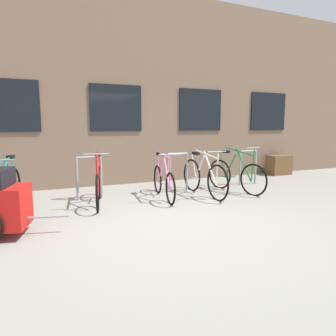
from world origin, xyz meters
The scene contains 9 objects.
ground_plane centered at (0.00, 0.00, 0.00)m, with size 42.00×42.00×0.00m, color gray.
storefront_building centered at (0.00, 6.77, 2.45)m, with size 28.00×7.18×4.91m.
bike_rack centered at (0.10, 1.90, 0.53)m, with size 6.53×0.05×0.89m.
bicycle_white centered at (1.45, 1.29, 0.40)m, with size 0.44×1.83×1.02m.
bicycle_red centered at (-0.81, 1.41, 0.38)m, with size 0.51×1.68×1.05m.
bicycle_pink centered at (0.54, 1.39, 0.36)m, with size 0.44×1.70×0.99m.
bicycle_teal centered at (-2.34, 1.35, 0.40)m, with size 0.44×1.68×1.01m.
bicycle_green centered at (2.30, 1.32, 0.39)m, with size 0.55×1.68×1.07m.
planter_box centered at (5.02, 2.85, 0.30)m, with size 0.70×0.44×0.60m, color brown.
Camera 1 is at (-1.81, -4.35, 1.50)m, focal length 32.22 mm.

